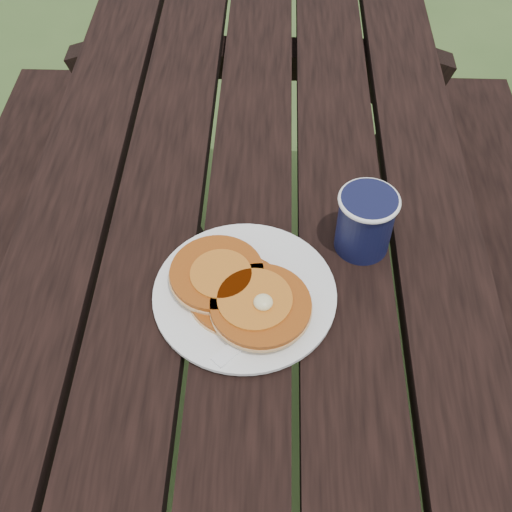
{
  "coord_description": "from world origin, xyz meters",
  "views": [
    {
      "loc": [
        0.04,
        -0.63,
        1.52
      ],
      "look_at": [
        0.02,
        -0.04,
        0.8
      ],
      "focal_mm": 45.0,
      "sensor_mm": 36.0,
      "label": 1
    }
  ],
  "objects_px": {
    "plate": "(245,294)",
    "coffee_cup": "(366,220)",
    "pancake_stack": "(240,292)",
    "picnic_table": "(249,374)"
  },
  "relations": [
    {
      "from": "plate",
      "to": "coffee_cup",
      "type": "height_order",
      "value": "coffee_cup"
    },
    {
      "from": "pancake_stack",
      "to": "plate",
      "type": "bearing_deg",
      "value": 54.69
    },
    {
      "from": "pancake_stack",
      "to": "coffee_cup",
      "type": "distance_m",
      "value": 0.22
    },
    {
      "from": "plate",
      "to": "pancake_stack",
      "type": "height_order",
      "value": "pancake_stack"
    },
    {
      "from": "picnic_table",
      "to": "plate",
      "type": "height_order",
      "value": "plate"
    },
    {
      "from": "plate",
      "to": "pancake_stack",
      "type": "relative_size",
      "value": 1.27
    },
    {
      "from": "pancake_stack",
      "to": "coffee_cup",
      "type": "bearing_deg",
      "value": 32.03
    },
    {
      "from": "picnic_table",
      "to": "plate",
      "type": "relative_size",
      "value": 6.9
    },
    {
      "from": "picnic_table",
      "to": "pancake_stack",
      "type": "height_order",
      "value": "pancake_stack"
    },
    {
      "from": "plate",
      "to": "picnic_table",
      "type": "bearing_deg",
      "value": 90.82
    }
  ]
}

